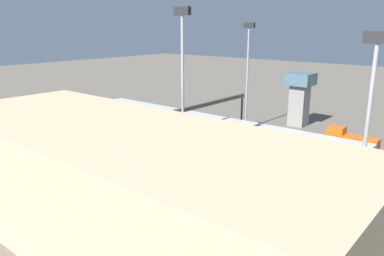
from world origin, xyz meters
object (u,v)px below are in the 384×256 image
(train_on_track_4, at_px, (94,118))
(light_mast_1, at_px, (369,115))
(light_mast_3, at_px, (183,76))
(control_tower, at_px, (300,95))
(maintenance_shed, at_px, (123,184))
(train_on_track_6, at_px, (98,136))
(signal_gantry, at_px, (198,110))
(train_on_track_5, at_px, (327,191))
(train_on_track_1, at_px, (214,124))
(train_on_track_0, at_px, (350,143))
(light_mast_2, at_px, (248,62))

(train_on_track_4, distance_m, light_mast_1, 70.79)
(light_mast_3, relative_size, control_tower, 2.04)
(light_mast_3, bearing_deg, maintenance_shed, 107.61)
(train_on_track_6, bearing_deg, light_mast_1, 175.76)
(light_mast_3, xyz_separation_m, maintenance_shed, (-5.26, 16.57, -10.57))
(signal_gantry, xyz_separation_m, control_tower, (-9.18, -29.38, 0.17))
(train_on_track_5, bearing_deg, train_on_track_1, -29.79)
(train_on_track_1, distance_m, signal_gantry, 11.90)
(light_mast_3, height_order, control_tower, light_mast_3)
(train_on_track_5, distance_m, train_on_track_4, 61.68)
(train_on_track_0, height_order, signal_gantry, signal_gantry)
(train_on_track_6, height_order, signal_gantry, signal_gantry)
(train_on_track_6, xyz_separation_m, train_on_track_5, (-46.30, -5.00, -0.63))
(train_on_track_4, height_order, control_tower, control_tower)
(signal_gantry, bearing_deg, maintenance_shed, 115.99)
(train_on_track_4, relative_size, light_mast_3, 0.37)
(train_on_track_6, relative_size, train_on_track_5, 1.51)
(train_on_track_1, relative_size, signal_gantry, 2.04)
(train_on_track_4, height_order, light_mast_3, light_mast_3)
(light_mast_1, bearing_deg, signal_gantry, -26.21)
(light_mast_3, bearing_deg, train_on_track_1, -62.27)
(signal_gantry, bearing_deg, control_tower, -107.36)
(train_on_track_5, height_order, light_mast_1, light_mast_1)
(train_on_track_6, distance_m, light_mast_3, 29.88)
(train_on_track_1, xyz_separation_m, control_tower, (-12.29, -19.38, 5.82))
(train_on_track_4, xyz_separation_m, train_on_track_0, (-56.44, -20.00, 0.00))
(light_mast_3, distance_m, maintenance_shed, 20.35)
(train_on_track_1, height_order, maintenance_shed, maintenance_shed)
(train_on_track_6, xyz_separation_m, train_on_track_0, (-41.26, -30.00, -0.46))
(control_tower, bearing_deg, train_on_track_1, 57.61)
(train_on_track_6, bearing_deg, signal_gantry, -133.98)
(maintenance_shed, bearing_deg, train_on_track_6, -31.56)
(train_on_track_0, bearing_deg, control_tower, -39.24)
(train_on_track_5, height_order, control_tower, control_tower)
(train_on_track_5, relative_size, signal_gantry, 1.35)
(train_on_track_0, bearing_deg, train_on_track_4, 19.51)
(train_on_track_0, height_order, light_mast_2, light_mast_2)
(light_mast_1, distance_m, signal_gantry, 43.58)
(train_on_track_5, relative_size, maintenance_shed, 0.85)
(light_mast_1, xyz_separation_m, control_tower, (29.26, -48.30, -7.82))
(maintenance_shed, xyz_separation_m, control_tower, (7.45, -63.48, 1.00))
(train_on_track_5, bearing_deg, signal_gantry, -17.44)
(light_mast_3, bearing_deg, train_on_track_0, -115.36)
(train_on_track_5, distance_m, train_on_track_0, 25.50)
(train_on_track_1, distance_m, train_on_track_0, 30.31)
(light_mast_1, bearing_deg, train_on_track_1, -34.84)
(light_mast_2, xyz_separation_m, light_mast_3, (-10.53, 35.22, 1.05))
(train_on_track_6, bearing_deg, light_mast_2, -115.10)
(train_on_track_4, xyz_separation_m, signal_gantry, (-29.65, -5.00, 5.50))
(train_on_track_0, bearing_deg, maintenance_shed, 78.31)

